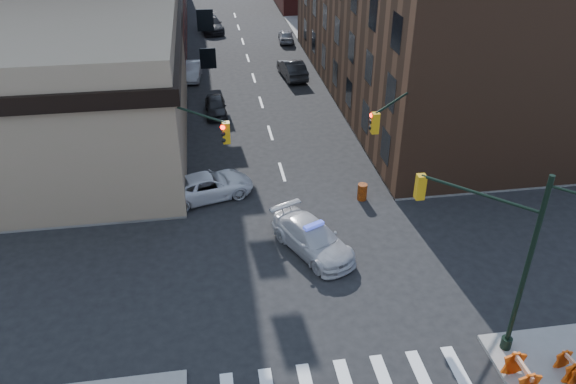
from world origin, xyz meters
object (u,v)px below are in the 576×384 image
object	(u,v)px
barricade_se_a	(570,367)
barrel_road	(362,192)
pickup	(208,186)
parked_car_enear	(292,69)
parked_car_wnear	(216,106)
parked_car_wfar	(192,71)
police_car	(313,238)
barricade_nw_a	(162,195)
barrel_bank	(195,183)
pedestrian_b	(129,180)
pedestrian_a	(103,177)

from	to	relation	value
barricade_se_a	barrel_road	bearing A→B (deg)	9.22
pickup	parked_car_enear	world-z (taller)	parked_car_enear
parked_car_wnear	pickup	bearing A→B (deg)	-95.77
parked_car_wnear	parked_car_wfar	distance (m)	8.84
police_car	barricade_se_a	distance (m)	12.54
pickup	barricade_se_a	size ratio (longest dim) A/B	4.90
barricade_nw_a	barrel_bank	bearing A→B (deg)	22.79
parked_car_wfar	barricade_nw_a	distance (m)	21.52
parked_car_wnear	barricade_se_a	distance (m)	30.61
parked_car_wfar	pedestrian_b	world-z (taller)	pedestrian_b
barrel_road	barricade_se_a	bearing A→B (deg)	-72.75
police_car	parked_car_enear	size ratio (longest dim) A/B	1.06
pedestrian_a	barrel_road	size ratio (longest dim) A/B	1.99
police_car	barrel_bank	distance (m)	9.20
barrel_road	parked_car_wnear	bearing A→B (deg)	119.33
parked_car_enear	barrel_bank	bearing A→B (deg)	58.62
pedestrian_a	pedestrian_b	bearing A→B (deg)	20.57
police_car	parked_car_wfar	distance (m)	27.82
parked_car_wnear	parked_car_enear	bearing A→B (deg)	44.99
parked_car_wfar	barricade_nw_a	size ratio (longest dim) A/B	4.01
parked_car_wnear	barricade_nw_a	size ratio (longest dim) A/B	3.59
parked_car_wnear	barrel_bank	bearing A→B (deg)	-100.00
parked_car_wnear	barrel_bank	world-z (taller)	parked_car_wnear
pickup	pedestrian_a	distance (m)	6.22
barricade_se_a	barricade_nw_a	size ratio (longest dim) A/B	0.99
pickup	parked_car_enear	bearing A→B (deg)	-37.66
parked_car_wnear	pedestrian_a	bearing A→B (deg)	-123.60
parked_car_wfar	barricade_se_a	distance (m)	39.29
police_car	pedestrian_b	size ratio (longest dim) A/B	2.77
pickup	pedestrian_b	distance (m)	4.58
barrel_bank	parked_car_wnear	bearing A→B (deg)	81.27
pedestrian_a	pedestrian_b	size ratio (longest dim) A/B	1.03
parked_car_enear	barricade_nw_a	world-z (taller)	parked_car_enear
parked_car_enear	barricade_nw_a	bearing A→B (deg)	55.81
parked_car_enear	pedestrian_b	bearing A→B (deg)	50.51
pickup	parked_car_wfar	distance (m)	21.06
barrel_bank	parked_car_wfar	bearing A→B (deg)	90.00
pedestrian_b	barricade_nw_a	size ratio (longest dim) A/B	1.74
police_car	barrel_road	xyz separation A→B (m)	(3.82, 4.49, -0.27)
barricade_se_a	pickup	bearing A→B (deg)	32.12
police_car	barricade_se_a	xyz separation A→B (m)	(8.17, -9.51, -0.21)
barrel_road	barricade_se_a	size ratio (longest dim) A/B	0.91
parked_car_wnear	barrel_road	world-z (taller)	parked_car_wnear
pedestrian_b	barricade_se_a	bearing A→B (deg)	-73.01
police_car	parked_car_wnear	distance (m)	18.98
parked_car_wfar	parked_car_enear	xyz separation A→B (m)	(8.98, -1.11, 0.10)
pickup	barricade_nw_a	xyz separation A→B (m)	(-2.67, -0.39, -0.18)
pedestrian_b	barrel_bank	size ratio (longest dim) A/B	2.17
barricade_se_a	barricade_nw_a	world-z (taller)	barricade_nw_a
parked_car_wfar	pedestrian_b	distance (m)	20.70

